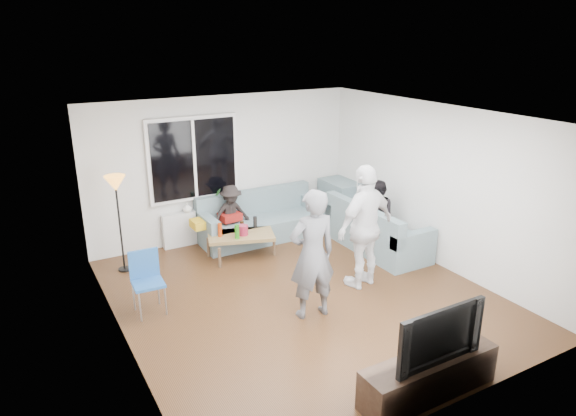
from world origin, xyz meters
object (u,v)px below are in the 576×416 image
sofa_back_section (262,216)px  floor_lamp (120,225)px  spectator_back (231,215)px  player_right (365,227)px  spectator_right (378,216)px  tv_console (429,376)px  player_left (312,254)px  television (433,332)px  side_chair (148,284)px  sofa_right_section (377,226)px  coffee_table (241,245)px

sofa_back_section → floor_lamp: bearing=-177.0°
spectator_back → player_right: bearing=-68.8°
spectator_right → spectator_back: (-2.12, 1.46, -0.07)m
sofa_back_section → tv_console: sofa_back_section is taller
sofa_back_section → player_right: 2.51m
player_left → television: size_ratio=1.62×
side_chair → spectator_right: (4.07, 0.22, 0.19)m
floor_lamp → spectator_back: size_ratio=1.43×
side_chair → spectator_right: spectator_right is taller
spectator_back → floor_lamp: bearing=-177.8°
player_right → television: size_ratio=1.70×
tv_console → television: bearing=0.0°
player_left → floor_lamp: bearing=-48.2°
side_chair → spectator_right: 4.08m
sofa_right_section → floor_lamp: (-4.07, 1.31, 0.36)m
player_right → coffee_table: bearing=-69.6°
spectator_right → television: size_ratio=1.13×
sofa_back_section → spectator_right: 2.10m
player_left → television: 2.00m
side_chair → player_left: bearing=-28.0°
spectator_back → tv_console: (0.13, -4.80, -0.33)m
sofa_back_section → player_right: (0.48, -2.41, 0.51)m
player_right → television: (-0.94, -2.36, -0.18)m
spectator_right → spectator_back: size_ratio=1.13×
side_chair → sofa_back_section: bearing=36.1°
spectator_back → sofa_right_section: bearing=-37.5°
player_left → sofa_back_section: bearing=-97.0°
coffee_table → sofa_right_section: bearing=-22.1°
side_chair → player_right: (3.03, -0.75, 0.50)m
coffee_table → tv_console: 4.23m
floor_lamp → side_chair: bearing=-90.0°
coffee_table → sofa_back_section: bearing=39.1°
floor_lamp → player_right: (3.03, -2.28, 0.15)m
player_right → spectator_back: (-1.08, 2.44, -0.39)m
sofa_right_section → floor_lamp: bearing=72.1°
sofa_back_section → player_left: bearing=-103.5°
sofa_right_section → coffee_table: sofa_right_section is taller
coffee_table → spectator_right: bearing=-21.9°
tv_console → spectator_back: bearing=91.6°
sofa_back_section → floor_lamp: 2.58m
player_left → tv_console: 2.10m
player_left → television: player_left is taller
spectator_right → player_left: bearing=-58.0°
tv_console → player_right: bearing=68.3°
floor_lamp → spectator_back: bearing=4.7°
sofa_right_section → side_chair: bearing=93.0°
sofa_back_section → player_left: 2.90m
floor_lamp → spectator_right: bearing=-17.7°
side_chair → spectator_right: bearing=6.2°
sofa_right_section → tv_console: size_ratio=1.25×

